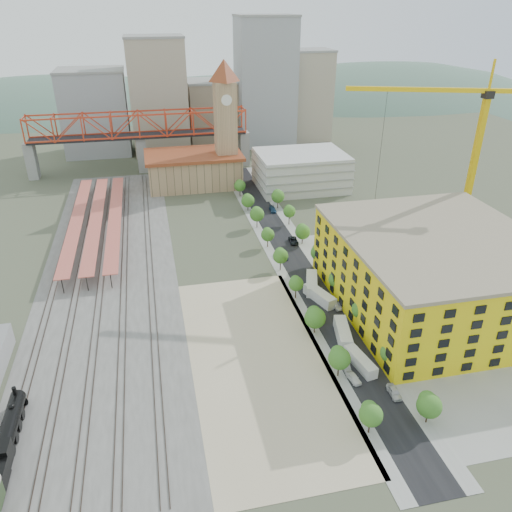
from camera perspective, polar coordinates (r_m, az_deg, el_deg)
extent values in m
plane|color=#474C38|center=(133.00, -1.04, -3.12)|extent=(400.00, 400.00, 0.00)
cube|color=#605E59|center=(147.04, -16.33, -1.14)|extent=(36.00, 165.00, 0.06)
cube|color=tan|center=(106.90, 0.24, -11.73)|extent=(28.00, 67.00, 0.06)
cube|color=black|center=(149.17, 3.84, 0.42)|extent=(12.00, 170.00, 0.06)
cube|color=gray|center=(147.86, 1.79, 0.21)|extent=(3.00, 170.00, 0.04)
cube|color=gray|center=(150.68, 5.85, 0.62)|extent=(3.00, 170.00, 0.04)
cube|color=gray|center=(132.72, 20.28, -5.07)|extent=(50.00, 90.00, 0.06)
cube|color=#382B23|center=(149.08, -21.95, -1.64)|extent=(0.12, 160.00, 0.18)
cube|color=#382B23|center=(148.82, -21.41, -1.58)|extent=(0.12, 160.00, 0.18)
cube|color=#382B23|center=(148.06, -19.68, -1.42)|extent=(0.12, 160.00, 0.18)
cube|color=#382B23|center=(147.84, -19.13, -1.37)|extent=(0.12, 160.00, 0.18)
cube|color=#382B23|center=(147.27, -17.38, -1.20)|extent=(0.12, 160.00, 0.18)
cube|color=#382B23|center=(147.11, -16.83, -1.14)|extent=(0.12, 160.00, 0.18)
cube|color=#382B23|center=(146.72, -15.07, -0.97)|extent=(0.12, 160.00, 0.18)
cube|color=#382B23|center=(146.62, -14.51, -0.92)|extent=(0.12, 160.00, 0.18)
cube|color=#382B23|center=(146.38, -12.35, -0.70)|extent=(0.12, 160.00, 0.18)
cube|color=#382B23|center=(146.36, -11.78, -0.65)|extent=(0.12, 160.00, 0.18)
cube|color=#C05D4A|center=(171.55, -19.80, 3.96)|extent=(4.00, 80.00, 0.25)
cylinder|color=black|center=(172.30, -19.70, 3.35)|extent=(0.24, 0.24, 4.00)
cube|color=#C05D4A|center=(170.79, -17.82, 4.18)|extent=(4.00, 80.00, 0.25)
cylinder|color=black|center=(171.55, -17.72, 3.57)|extent=(0.24, 0.24, 4.00)
cube|color=#C05D4A|center=(170.24, -15.82, 4.39)|extent=(4.00, 80.00, 0.25)
cylinder|color=black|center=(170.99, -15.73, 3.78)|extent=(0.24, 0.24, 4.00)
cube|color=tan|center=(204.67, -7.09, 9.66)|extent=(36.00, 22.00, 12.00)
cube|color=brown|center=(202.82, -7.20, 11.41)|extent=(38.00, 24.00, 1.20)
cube|color=tan|center=(200.53, -3.47, 13.61)|extent=(8.00, 8.00, 40.00)
pyramid|color=brown|center=(195.81, -3.71, 21.59)|extent=(12.00, 12.00, 8.00)
cylinder|color=white|center=(193.70, -3.38, 17.36)|extent=(4.00, 0.30, 4.00)
cube|color=silver|center=(200.85, 5.13, 9.72)|extent=(34.00, 26.00, 14.00)
cube|color=gray|center=(230.58, -24.26, 9.89)|extent=(4.00, 6.00, 15.00)
cube|color=gray|center=(229.50, -1.39, 12.19)|extent=(4.00, 6.00, 15.00)
cube|color=gray|center=(225.60, -12.90, 11.26)|extent=(4.00, 6.00, 15.00)
cube|color=black|center=(223.61, -13.11, 13.22)|extent=(90.00, 9.00, 1.00)
cube|color=yellow|center=(126.85, 19.78, -1.84)|extent=(44.00, 50.00, 18.00)
cube|color=gray|center=(122.81, 20.46, 2.00)|extent=(44.60, 50.60, 0.80)
cube|color=#9EA0A3|center=(258.09, -17.88, 15.27)|extent=(30.00, 25.00, 38.00)
cube|color=#B2A58C|center=(251.03, -11.08, 17.36)|extent=(26.00, 22.00, 52.00)
cube|color=gray|center=(269.85, -5.07, 16.03)|extent=(24.00, 24.00, 30.00)
cube|color=#9EA0A3|center=(262.26, 1.07, 19.12)|extent=(28.00, 22.00, 60.00)
cube|color=#B2A58C|center=(274.70, 5.92, 17.68)|extent=(22.00, 20.00, 44.00)
cube|color=brown|center=(278.60, -8.31, 15.80)|extent=(20.00, 20.00, 26.00)
ellipsoid|color=#4C6B59|center=(400.51, -20.02, 5.88)|extent=(396.00, 216.00, 180.00)
ellipsoid|color=#4C6B59|center=(409.91, -2.69, 4.41)|extent=(484.00, 264.00, 220.00)
ellipsoid|color=#4C6B59|center=(436.85, 13.10, 8.28)|extent=(418.00, 228.00, 190.00)
cylinder|color=black|center=(99.74, -26.25, -16.65)|extent=(2.75, 13.21, 2.75)
cube|color=black|center=(94.66, -27.15, -19.50)|extent=(3.08, 3.30, 3.52)
cylinder|color=black|center=(102.49, -25.87, -13.75)|extent=(0.77, 0.77, 1.76)
sphere|color=black|center=(100.40, -26.17, -15.20)|extent=(1.10, 1.10, 1.10)
cone|color=black|center=(106.20, -25.26, -14.56)|extent=(2.86, 1.76, 2.86)
cube|color=yellow|center=(155.96, 23.33, 8.17)|extent=(1.56, 1.56, 43.99)
cube|color=black|center=(150.88, 24.98, 16.39)|extent=(2.44, 2.44, 1.96)
cube|color=yellow|center=(146.06, 17.85, 17.66)|extent=(35.63, 12.81, 1.17)
cube|color=yellow|center=(152.66, 27.22, 16.42)|extent=(11.50, 4.81, 1.17)
cube|color=yellow|center=(150.23, 25.37, 18.19)|extent=(0.49, 0.49, 7.82)
cube|color=silver|center=(106.57, 11.84, -11.73)|extent=(3.97, 9.43, 2.51)
cube|color=silver|center=(113.58, 9.89, -8.67)|extent=(4.73, 10.56, 2.80)
cube|color=silver|center=(125.85, 7.27, -4.55)|extent=(5.90, 10.38, 2.76)
cube|color=silver|center=(130.87, 6.38, -3.13)|extent=(5.70, 10.69, 2.83)
imported|color=white|center=(103.25, 11.08, -13.52)|extent=(2.35, 4.41, 1.43)
imported|color=gray|center=(106.14, 10.21, -12.13)|extent=(2.01, 4.29, 1.36)
imported|color=black|center=(119.43, 7.05, -6.86)|extent=(2.44, 5.05, 1.38)
imported|color=#1A2A4C|center=(145.71, 3.01, 0.09)|extent=(2.71, 5.68, 1.60)
imported|color=silver|center=(101.84, 15.51, -14.77)|extent=(2.03, 4.53, 1.51)
imported|color=gray|center=(124.05, 9.16, -5.60)|extent=(1.67, 4.21, 1.36)
imported|color=black|center=(154.80, 4.31, 1.74)|extent=(2.92, 5.53, 1.48)
imported|color=navy|center=(178.07, 1.93, 5.33)|extent=(2.34, 5.16, 1.47)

